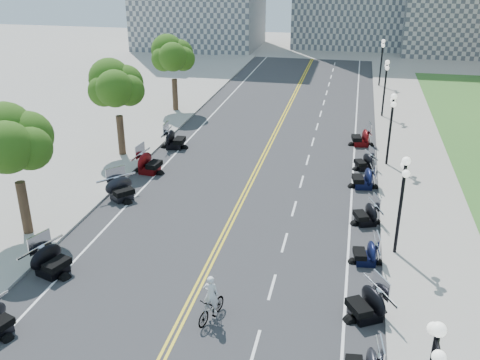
# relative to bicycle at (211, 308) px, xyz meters

# --- Properties ---
(ground) EXTENTS (160.00, 160.00, 0.00)m
(ground) POSITION_rel_bicycle_xyz_m (-1.17, 2.73, -0.56)
(ground) COLOR gray
(road) EXTENTS (16.00, 90.00, 0.01)m
(road) POSITION_rel_bicycle_xyz_m (-1.17, 12.73, -0.55)
(road) COLOR #333335
(road) RESTS_ON ground
(centerline_yellow_a) EXTENTS (0.12, 90.00, 0.00)m
(centerline_yellow_a) POSITION_rel_bicycle_xyz_m (-1.29, 12.73, -0.55)
(centerline_yellow_a) COLOR yellow
(centerline_yellow_a) RESTS_ON road
(centerline_yellow_b) EXTENTS (0.12, 90.00, 0.00)m
(centerline_yellow_b) POSITION_rel_bicycle_xyz_m (-1.05, 12.73, -0.55)
(centerline_yellow_b) COLOR yellow
(centerline_yellow_b) RESTS_ON road
(edge_line_north) EXTENTS (0.12, 90.00, 0.00)m
(edge_line_north) POSITION_rel_bicycle_xyz_m (5.23, 12.73, -0.55)
(edge_line_north) COLOR white
(edge_line_north) RESTS_ON road
(edge_line_south) EXTENTS (0.12, 90.00, 0.00)m
(edge_line_south) POSITION_rel_bicycle_xyz_m (-7.57, 12.73, -0.55)
(edge_line_south) COLOR white
(edge_line_south) RESTS_ON road
(lane_dash_5) EXTENTS (0.12, 2.00, 0.00)m
(lane_dash_5) POSITION_rel_bicycle_xyz_m (2.03, -1.27, -0.55)
(lane_dash_5) COLOR white
(lane_dash_5) RESTS_ON road
(lane_dash_6) EXTENTS (0.12, 2.00, 0.00)m
(lane_dash_6) POSITION_rel_bicycle_xyz_m (2.03, 2.73, -0.55)
(lane_dash_6) COLOR white
(lane_dash_6) RESTS_ON road
(lane_dash_7) EXTENTS (0.12, 2.00, 0.00)m
(lane_dash_7) POSITION_rel_bicycle_xyz_m (2.03, 6.73, -0.55)
(lane_dash_7) COLOR white
(lane_dash_7) RESTS_ON road
(lane_dash_8) EXTENTS (0.12, 2.00, 0.00)m
(lane_dash_8) POSITION_rel_bicycle_xyz_m (2.03, 10.73, -0.55)
(lane_dash_8) COLOR white
(lane_dash_8) RESTS_ON road
(lane_dash_9) EXTENTS (0.12, 2.00, 0.00)m
(lane_dash_9) POSITION_rel_bicycle_xyz_m (2.03, 14.73, -0.55)
(lane_dash_9) COLOR white
(lane_dash_9) RESTS_ON road
(lane_dash_10) EXTENTS (0.12, 2.00, 0.00)m
(lane_dash_10) POSITION_rel_bicycle_xyz_m (2.03, 18.73, -0.55)
(lane_dash_10) COLOR white
(lane_dash_10) RESTS_ON road
(lane_dash_11) EXTENTS (0.12, 2.00, 0.00)m
(lane_dash_11) POSITION_rel_bicycle_xyz_m (2.03, 22.73, -0.55)
(lane_dash_11) COLOR white
(lane_dash_11) RESTS_ON road
(lane_dash_12) EXTENTS (0.12, 2.00, 0.00)m
(lane_dash_12) POSITION_rel_bicycle_xyz_m (2.03, 26.73, -0.55)
(lane_dash_12) COLOR white
(lane_dash_12) RESTS_ON road
(lane_dash_13) EXTENTS (0.12, 2.00, 0.00)m
(lane_dash_13) POSITION_rel_bicycle_xyz_m (2.03, 30.73, -0.55)
(lane_dash_13) COLOR white
(lane_dash_13) RESTS_ON road
(lane_dash_14) EXTENTS (0.12, 2.00, 0.00)m
(lane_dash_14) POSITION_rel_bicycle_xyz_m (2.03, 34.73, -0.55)
(lane_dash_14) COLOR white
(lane_dash_14) RESTS_ON road
(lane_dash_15) EXTENTS (0.12, 2.00, 0.00)m
(lane_dash_15) POSITION_rel_bicycle_xyz_m (2.03, 38.73, -0.55)
(lane_dash_15) COLOR white
(lane_dash_15) RESTS_ON road
(lane_dash_16) EXTENTS (0.12, 2.00, 0.00)m
(lane_dash_16) POSITION_rel_bicycle_xyz_m (2.03, 42.73, -0.55)
(lane_dash_16) COLOR white
(lane_dash_16) RESTS_ON road
(lane_dash_17) EXTENTS (0.12, 2.00, 0.00)m
(lane_dash_17) POSITION_rel_bicycle_xyz_m (2.03, 46.73, -0.55)
(lane_dash_17) COLOR white
(lane_dash_17) RESTS_ON road
(lane_dash_18) EXTENTS (0.12, 2.00, 0.00)m
(lane_dash_18) POSITION_rel_bicycle_xyz_m (2.03, 50.73, -0.55)
(lane_dash_18) COLOR white
(lane_dash_18) RESTS_ON road
(lane_dash_19) EXTENTS (0.12, 2.00, 0.00)m
(lane_dash_19) POSITION_rel_bicycle_xyz_m (2.03, 54.73, -0.55)
(lane_dash_19) COLOR white
(lane_dash_19) RESTS_ON road
(sidewalk_north) EXTENTS (5.00, 90.00, 0.15)m
(sidewalk_north) POSITION_rel_bicycle_xyz_m (9.33, 12.73, -0.48)
(sidewalk_north) COLOR #9E9991
(sidewalk_north) RESTS_ON ground
(sidewalk_south) EXTENTS (5.00, 90.00, 0.15)m
(sidewalk_south) POSITION_rel_bicycle_xyz_m (-11.67, 12.73, -0.48)
(sidewalk_south) COLOR #9E9991
(sidewalk_south) RESTS_ON ground
(street_lamp_2) EXTENTS (0.50, 1.20, 4.90)m
(street_lamp_2) POSITION_rel_bicycle_xyz_m (7.43, 6.73, 2.04)
(street_lamp_2) COLOR black
(street_lamp_2) RESTS_ON sidewalk_north
(street_lamp_3) EXTENTS (0.50, 1.20, 4.90)m
(street_lamp_3) POSITION_rel_bicycle_xyz_m (7.43, 18.73, 2.04)
(street_lamp_3) COLOR black
(street_lamp_3) RESTS_ON sidewalk_north
(street_lamp_4) EXTENTS (0.50, 1.20, 4.90)m
(street_lamp_4) POSITION_rel_bicycle_xyz_m (7.43, 30.73, 2.04)
(street_lamp_4) COLOR black
(street_lamp_4) RESTS_ON sidewalk_north
(street_lamp_5) EXTENTS (0.50, 1.20, 4.90)m
(street_lamp_5) POSITION_rel_bicycle_xyz_m (7.43, 42.73, 2.04)
(street_lamp_5) COLOR black
(street_lamp_5) RESTS_ON sidewalk_north
(tree_2) EXTENTS (4.80, 4.80, 9.20)m
(tree_2) POSITION_rel_bicycle_xyz_m (-11.17, 4.73, 4.19)
(tree_2) COLOR #235619
(tree_2) RESTS_ON sidewalk_south
(tree_3) EXTENTS (4.80, 4.80, 9.20)m
(tree_3) POSITION_rel_bicycle_xyz_m (-11.17, 16.73, 4.19)
(tree_3) COLOR #235619
(tree_3) RESTS_ON sidewalk_south
(tree_4) EXTENTS (4.80, 4.80, 9.20)m
(tree_4) POSITION_rel_bicycle_xyz_m (-11.17, 28.73, 4.19)
(tree_4) COLOR #235619
(tree_4) RESTS_ON sidewalk_south
(motorcycle_n_5) EXTENTS (2.89, 2.89, 1.47)m
(motorcycle_n_5) POSITION_rel_bicycle_xyz_m (6.04, 1.42, 0.18)
(motorcycle_n_5) COLOR black
(motorcycle_n_5) RESTS_ON road
(motorcycle_n_6) EXTENTS (2.00, 2.00, 1.24)m
(motorcycle_n_6) POSITION_rel_bicycle_xyz_m (6.03, 5.64, 0.06)
(motorcycle_n_6) COLOR black
(motorcycle_n_6) RESTS_ON road
(motorcycle_n_7) EXTENTS (2.40, 2.40, 1.31)m
(motorcycle_n_7) POSITION_rel_bicycle_xyz_m (6.04, 9.71, 0.10)
(motorcycle_n_7) COLOR black
(motorcycle_n_7) RESTS_ON road
(motorcycle_n_8) EXTENTS (2.33, 2.33, 1.44)m
(motorcycle_n_8) POSITION_rel_bicycle_xyz_m (5.86, 14.66, 0.16)
(motorcycle_n_8) COLOR black
(motorcycle_n_8) RESTS_ON road
(motorcycle_n_9) EXTENTS (2.34, 2.34, 1.24)m
(motorcycle_n_9) POSITION_rel_bicycle_xyz_m (5.91, 17.76, 0.06)
(motorcycle_n_9) COLOR black
(motorcycle_n_9) RESTS_ON road
(motorcycle_n_10) EXTENTS (2.37, 2.37, 1.46)m
(motorcycle_n_10) POSITION_rel_bicycle_xyz_m (5.65, 22.69, 0.17)
(motorcycle_n_10) COLOR #590A0C
(motorcycle_n_10) RESTS_ON road
(motorcycle_s_5) EXTENTS (2.78, 2.78, 1.54)m
(motorcycle_s_5) POSITION_rel_bicycle_xyz_m (-7.98, 1.65, 0.21)
(motorcycle_s_5) COLOR black
(motorcycle_s_5) RESTS_ON road
(motorcycle_s_7) EXTENTS (3.04, 3.04, 1.51)m
(motorcycle_s_7) POSITION_rel_bicycle_xyz_m (-8.18, 9.81, 0.20)
(motorcycle_s_7) COLOR black
(motorcycle_s_7) RESTS_ON road
(motorcycle_s_8) EXTENTS (2.46, 2.46, 1.56)m
(motorcycle_s_8) POSITION_rel_bicycle_xyz_m (-8.07, 14.10, 0.22)
(motorcycle_s_8) COLOR #590A0C
(motorcycle_s_8) RESTS_ON road
(motorcycle_s_9) EXTENTS (2.35, 2.35, 1.57)m
(motorcycle_s_9) POSITION_rel_bicycle_xyz_m (-7.99, 19.13, 0.23)
(motorcycle_s_9) COLOR black
(motorcycle_s_9) RESTS_ON road
(bicycle) EXTENTS (1.06, 1.93, 1.12)m
(bicycle) POSITION_rel_bicycle_xyz_m (0.00, 0.00, 0.00)
(bicycle) COLOR #A51414
(bicycle) RESTS_ON road
(cyclist_rider) EXTENTS (0.61, 0.40, 1.69)m
(cyclist_rider) POSITION_rel_bicycle_xyz_m (0.00, 0.00, 1.40)
(cyclist_rider) COLOR silver
(cyclist_rider) RESTS_ON bicycle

